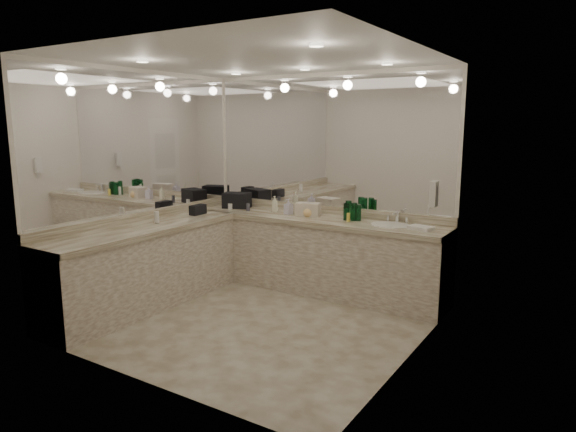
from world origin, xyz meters
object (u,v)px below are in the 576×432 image
Objects in this scene: black_toiletry_bag at (237,200)px; soap_bottle_b at (288,207)px; soap_bottle_a at (275,204)px; sink at (390,226)px; cream_cosmetic_case at (308,209)px; soap_bottle_c at (308,211)px; wall_phone at (434,194)px; hand_towel at (421,228)px.

black_toiletry_bag is 0.84m from soap_bottle_b.
soap_bottle_a reaches higher than black_toiletry_bag.
soap_bottle_b is (0.84, -0.05, -0.00)m from black_toiletry_bag.
sink is 1.07m from cream_cosmetic_case.
soap_bottle_c is (0.03, -0.06, -0.01)m from cream_cosmetic_case.
sink is 1.54× the size of cream_cosmetic_case.
wall_phone reaches higher than sink.
soap_bottle_a reaches higher than soap_bottle_c.
sink is at bearing -0.00° from soap_bottle_b.
black_toiletry_bag is at bearing 176.34° from soap_bottle_b.
wall_phone is 1.62× the size of soap_bottle_c.
wall_phone is 0.69× the size of black_toiletry_bag.
sink is 1.55m from soap_bottle_a.
soap_bottle_b is (0.23, -0.04, -0.01)m from soap_bottle_a.
black_toiletry_bag is 1.21× the size of cream_cosmetic_case.
sink is 2.16m from black_toiletry_bag.
wall_phone is 0.99× the size of hand_towel.
cream_cosmetic_case is 1.43m from hand_towel.
black_toiletry_bag is at bearing 168.68° from wall_phone.
soap_bottle_b is 1.29× the size of soap_bottle_c.
sink is 2.96× the size of soap_bottle_c.
hand_towel is 1.26× the size of soap_bottle_b.
soap_bottle_a is (-0.49, 0.00, 0.02)m from cream_cosmetic_case.
sink is at bearing 170.57° from hand_towel.
soap_bottle_a is (-1.91, 0.10, 0.08)m from hand_towel.
wall_phone is 2.25m from soap_bottle_a.
sink is 0.91m from wall_phone.
soap_bottle_a is (-1.55, 0.04, 0.11)m from sink.
black_toiletry_bag reaches higher than soap_bottle_c.
cream_cosmetic_case is 1.93× the size of soap_bottle_c.
soap_bottle_b is 0.29m from soap_bottle_c.
hand_towel is at bearing -18.74° from cream_cosmetic_case.
soap_bottle_b is (-1.68, 0.06, 0.08)m from hand_towel.
hand_towel is (2.52, -0.11, -0.08)m from black_toiletry_bag.
black_toiletry_bag reaches higher than cream_cosmetic_case.
wall_phone reaches higher than hand_towel.
wall_phone is 1.74m from soap_bottle_c.
black_toiletry_bag is 1.70× the size of soap_bottle_a.
black_toiletry_bag is 1.13m from soap_bottle_c.
sink is 1.82× the size of hand_towel.
wall_phone is 2.02m from soap_bottle_b.
sink is at bearing -1.42° from black_toiletry_bag.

